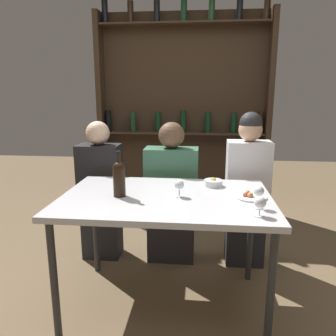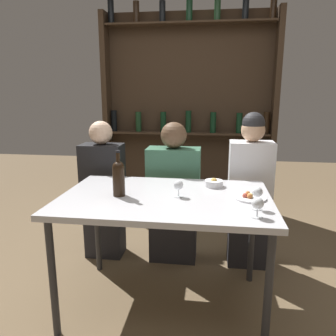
% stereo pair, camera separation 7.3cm
% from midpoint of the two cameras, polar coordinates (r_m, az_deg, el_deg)
% --- Properties ---
extents(ground_plane, '(10.00, 10.00, 0.00)m').
position_cam_midpoint_polar(ground_plane, '(2.43, -1.27, -22.56)').
color(ground_plane, brown).
extents(dining_table, '(1.32, 0.87, 0.78)m').
position_cam_midpoint_polar(dining_table, '(2.09, -1.37, -6.56)').
color(dining_table, silver).
rests_on(dining_table, ground_plane).
extents(wine_rack_wall, '(1.98, 0.21, 2.40)m').
position_cam_midpoint_polar(wine_rack_wall, '(3.86, 2.10, 10.16)').
color(wine_rack_wall, '#38281C').
rests_on(wine_rack_wall, ground_plane).
extents(wine_bottle, '(0.08, 0.08, 0.29)m').
position_cam_midpoint_polar(wine_bottle, '(2.06, -9.53, -1.56)').
color(wine_bottle, black).
rests_on(wine_bottle, dining_table).
extents(wine_glass_0, '(0.06, 0.06, 0.11)m').
position_cam_midpoint_polar(wine_glass_0, '(2.04, 0.94, -3.08)').
color(wine_glass_0, silver).
rests_on(wine_glass_0, dining_table).
extents(wine_glass_1, '(0.06, 0.06, 0.11)m').
position_cam_midpoint_polar(wine_glass_1, '(1.78, 14.59, -5.93)').
color(wine_glass_1, silver).
rests_on(wine_glass_1, dining_table).
extents(wine_glass_2, '(0.06, 0.06, 0.13)m').
position_cam_midpoint_polar(wine_glass_2, '(1.89, 14.46, -4.13)').
color(wine_glass_2, silver).
rests_on(wine_glass_2, dining_table).
extents(food_plate_0, '(0.20, 0.20, 0.04)m').
position_cam_midpoint_polar(food_plate_0, '(2.08, 13.12, -4.84)').
color(food_plate_0, white).
rests_on(food_plate_0, dining_table).
extents(snack_bowl, '(0.13, 0.13, 0.06)m').
position_cam_midpoint_polar(snack_bowl, '(2.29, 6.96, -2.55)').
color(snack_bowl, white).
rests_on(snack_bowl, dining_table).
extents(seated_person_left, '(0.35, 0.22, 1.18)m').
position_cam_midpoint_polar(seated_person_left, '(2.87, -12.36, -4.51)').
color(seated_person_left, '#26262B').
rests_on(seated_person_left, ground_plane).
extents(seated_person_center, '(0.43, 0.22, 1.18)m').
position_cam_midpoint_polar(seated_person_center, '(2.75, -0.18, -5.15)').
color(seated_person_center, '#26262B').
rests_on(seated_person_center, ground_plane).
extents(seated_person_right, '(0.34, 0.22, 1.27)m').
position_cam_midpoint_polar(seated_person_right, '(2.74, 12.81, -4.21)').
color(seated_person_right, '#26262B').
rests_on(seated_person_right, ground_plane).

